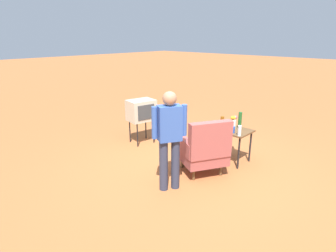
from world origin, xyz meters
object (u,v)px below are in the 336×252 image
object	(u,v)px
tv_on_stand	(141,111)
person_standing	(170,135)
side_table	(235,135)
armchair	(204,149)
bottle_wine_green	(240,120)
bottle_short_clear	(240,131)
soda_can_blue	(233,130)
bottle_tall_amber	(222,124)
flower_vase	(234,122)

from	to	relation	value
tv_on_stand	person_standing	distance (m)	2.22
side_table	person_standing	size ratio (longest dim) A/B	0.41
armchair	bottle_wine_green	bearing A→B (deg)	175.02
tv_on_stand	bottle_short_clear	world-z (taller)	tv_on_stand
side_table	person_standing	distance (m)	1.71
armchair	soda_can_blue	distance (m)	0.73
tv_on_stand	bottle_wine_green	xyz separation A→B (m)	(-0.76, 2.11, 0.05)
armchair	tv_on_stand	distance (m)	2.06
armchair	bottle_tall_amber	size ratio (longest dim) A/B	3.53
bottle_tall_amber	flower_vase	bearing A→B (deg)	163.68
side_table	bottle_tall_amber	size ratio (longest dim) A/B	2.22
armchair	flower_vase	size ratio (longest dim) A/B	4.00
tv_on_stand	bottle_wine_green	distance (m)	2.24
bottle_wine_green	soda_can_blue	bearing A→B (deg)	11.53
armchair	bottle_short_clear	distance (m)	0.75
person_standing	tv_on_stand	bearing A→B (deg)	-119.85
person_standing	bottle_tall_amber	size ratio (longest dim) A/B	5.47
person_standing	bottle_tall_amber	bearing A→B (deg)	177.74
armchair	flower_vase	world-z (taller)	armchair
bottle_short_clear	flower_vase	distance (m)	0.42
bottle_tall_amber	soda_can_blue	bearing A→B (deg)	108.10
person_standing	bottle_tall_amber	distance (m)	1.42
person_standing	bottle_tall_amber	xyz separation A→B (m)	(-1.42, 0.06, -0.12)
bottle_wine_green	person_standing	bearing A→B (deg)	-5.80
person_standing	flower_vase	bearing A→B (deg)	175.29
armchair	bottle_short_clear	bearing A→B (deg)	150.64
person_standing	soda_can_blue	distance (m)	1.52
tv_on_stand	soda_can_blue	bearing A→B (deg)	99.92
armchair	side_table	world-z (taller)	armchair
side_table	tv_on_stand	distance (m)	2.23
flower_vase	person_standing	bearing A→B (deg)	-4.71
soda_can_blue	bottle_tall_amber	bearing A→B (deg)	-71.90
soda_can_blue	bottle_tall_amber	distance (m)	0.24
soda_can_blue	flower_vase	size ratio (longest dim) A/B	0.46
soda_can_blue	bottle_tall_amber	size ratio (longest dim) A/B	0.41
tv_on_stand	person_standing	xyz separation A→B (m)	(1.10, 1.92, 0.16)
tv_on_stand	soda_can_blue	distance (m)	2.22
bottle_wine_green	flower_vase	distance (m)	0.16
person_standing	soda_can_blue	world-z (taller)	person_standing
side_table	bottle_short_clear	bearing A→B (deg)	41.60
tv_on_stand	side_table	bearing A→B (deg)	104.31
armchair	soda_can_blue	world-z (taller)	armchair
side_table	bottle_short_clear	xyz separation A→B (m)	(0.24, 0.21, 0.20)
side_table	bottle_tall_amber	world-z (taller)	bottle_tall_amber
soda_can_blue	side_table	bearing A→B (deg)	-167.42
bottle_short_clear	bottle_tall_amber	size ratio (longest dim) A/B	0.67
tv_on_stand	flower_vase	world-z (taller)	tv_on_stand
soda_can_blue	flower_vase	distance (m)	0.27
side_table	armchair	bearing A→B (deg)	-8.80
armchair	flower_vase	bearing A→B (deg)	177.25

